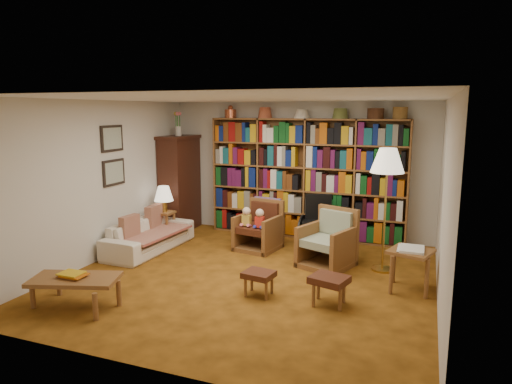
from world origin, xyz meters
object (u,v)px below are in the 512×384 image
at_px(wheelchair, 316,224).
at_px(floor_lamp, 387,166).
at_px(side_table_papers, 410,257).
at_px(footstool_b, 329,282).
at_px(armchair_leather, 260,228).
at_px(coffee_table, 75,281).
at_px(armchair_sage, 328,244).
at_px(footstool_a, 259,276).
at_px(side_table_lamp, 165,220).
at_px(sofa, 149,235).

relative_size(wheelchair, floor_lamp, 0.51).
distance_m(side_table_papers, footstool_b, 1.23).
distance_m(armchair_leather, side_table_papers, 2.72).
bearing_deg(floor_lamp, coffee_table, -141.75).
relative_size(armchair_sage, footstool_a, 2.27).
distance_m(side_table_lamp, wheelchair, 2.75).
relative_size(side_table_lamp, wheelchair, 0.57).
bearing_deg(side_table_papers, sofa, 176.09).
relative_size(armchair_sage, coffee_table, 0.84).
bearing_deg(armchair_sage, sofa, -173.40).
bearing_deg(footstool_b, armchair_sage, 102.62).
relative_size(armchair_sage, floor_lamp, 0.52).
bearing_deg(side_table_lamp, side_table_papers, -12.24).
bearing_deg(footstool_a, sofa, 154.51).
bearing_deg(sofa, armchair_leather, -63.37).
bearing_deg(armchair_leather, coffee_table, -112.15).
height_order(side_table_lamp, armchair_sage, armchair_sage).
bearing_deg(armchair_leather, footstool_a, -70.07).
bearing_deg(floor_lamp, sofa, -174.46).
bearing_deg(sofa, side_table_lamp, 10.69).
bearing_deg(footstool_b, sofa, 161.42).
distance_m(sofa, footstool_a, 2.66).
height_order(side_table_papers, coffee_table, side_table_papers).
bearing_deg(coffee_table, armchair_leather, 67.85).
distance_m(sofa, floor_lamp, 4.03).
xyz_separation_m(sofa, floor_lamp, (3.80, 0.37, 1.31)).
height_order(side_table_lamp, side_table_papers, side_table_papers).
distance_m(armchair_leather, armchair_sage, 1.35).
bearing_deg(wheelchair, sofa, -157.08).
height_order(floor_lamp, coffee_table, floor_lamp).
relative_size(armchair_sage, wheelchair, 1.02).
height_order(sofa, footstool_b, sofa).
height_order(floor_lamp, footstool_a, floor_lamp).
bearing_deg(armchair_sage, floor_lamp, 1.67).
relative_size(sofa, coffee_table, 1.58).
xyz_separation_m(sofa, armchair_leather, (1.70, 0.79, 0.09)).
bearing_deg(floor_lamp, wheelchair, 148.06).
bearing_deg(footstool_b, side_table_lamp, 152.71).
height_order(floor_lamp, footstool_b, floor_lamp).
distance_m(sofa, footstool_b, 3.49).
relative_size(footstool_a, coffee_table, 0.37).
distance_m(wheelchair, coffee_table, 3.99).
height_order(wheelchair, coffee_table, wheelchair).
xyz_separation_m(floor_lamp, side_table_papers, (0.40, -0.66, -1.10)).
bearing_deg(footstool_b, footstool_a, -177.75).
bearing_deg(side_table_lamp, coffee_table, -78.99).
relative_size(armchair_leather, footstool_a, 2.03).
bearing_deg(side_table_lamp, footstool_a, -35.59).
xyz_separation_m(side_table_lamp, floor_lamp, (3.90, -0.28, 1.20)).
height_order(side_table_lamp, floor_lamp, floor_lamp).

